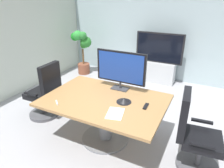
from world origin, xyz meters
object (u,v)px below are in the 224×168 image
at_px(office_chair_left, 45,95).
at_px(potted_plant, 83,47).
at_px(wall_display_unit, 158,66).
at_px(conference_phone, 124,100).
at_px(office_chair_right, 194,138).
at_px(remote_control, 146,106).
at_px(tv_monitor, 121,68).
at_px(conference_table, 105,110).

xyz_separation_m(office_chair_left, potted_plant, (-0.68, 2.28, 0.34)).
bearing_deg(wall_display_unit, conference_phone, -85.70).
distance_m(office_chair_left, office_chair_right, 2.63).
bearing_deg(remote_control, potted_plant, 135.38).
bearing_deg(conference_phone, office_chair_left, 178.20).
distance_m(office_chair_left, conference_phone, 1.64).
xyz_separation_m(office_chair_left, remote_control, (1.94, -0.04, 0.29)).
xyz_separation_m(office_chair_left, tv_monitor, (1.37, 0.35, 0.64)).
relative_size(office_chair_right, potted_plant, 0.86).
xyz_separation_m(office_chair_left, office_chair_right, (2.63, -0.06, 0.00)).
height_order(office_chair_left, office_chair_right, same).
bearing_deg(potted_plant, conference_table, -49.95).
relative_size(conference_phone, remote_control, 1.29).
bearing_deg(potted_plant, wall_display_unit, 9.62).
relative_size(conference_table, conference_phone, 8.22).
height_order(tv_monitor, remote_control, tv_monitor).
bearing_deg(wall_display_unit, office_chair_left, -118.14).
height_order(wall_display_unit, conference_phone, wall_display_unit).
xyz_separation_m(office_chair_right, conference_phone, (-1.02, 0.01, 0.31)).
relative_size(potted_plant, remote_control, 7.47).
height_order(office_chair_right, wall_display_unit, wall_display_unit).
bearing_deg(wall_display_unit, office_chair_right, -65.68).
distance_m(conference_table, remote_control, 0.66).
bearing_deg(potted_plant, office_chair_left, -73.30).
relative_size(tv_monitor, conference_phone, 3.82).
height_order(office_chair_right, remote_control, office_chair_right).
bearing_deg(conference_table, potted_plant, 130.05).
bearing_deg(conference_phone, potted_plant, 134.56).
xyz_separation_m(office_chair_right, potted_plant, (-3.31, 2.35, 0.34)).
height_order(conference_table, office_chair_right, office_chair_right).
distance_m(office_chair_right, tv_monitor, 1.47).
bearing_deg(conference_table, wall_display_unit, 88.01).
bearing_deg(conference_table, office_chair_right, 1.42).
height_order(wall_display_unit, potted_plant, wall_display_unit).
xyz_separation_m(wall_display_unit, potted_plant, (-2.09, -0.35, 0.35)).
relative_size(wall_display_unit, potted_plant, 1.03).
bearing_deg(tv_monitor, office_chair_right, -18.27).
relative_size(tv_monitor, potted_plant, 0.66).
bearing_deg(potted_plant, office_chair_right, -35.29).
bearing_deg(conference_phone, tv_monitor, 120.89).
bearing_deg(office_chair_left, conference_table, 84.53).
xyz_separation_m(conference_table, remote_control, (0.63, 0.06, 0.20)).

